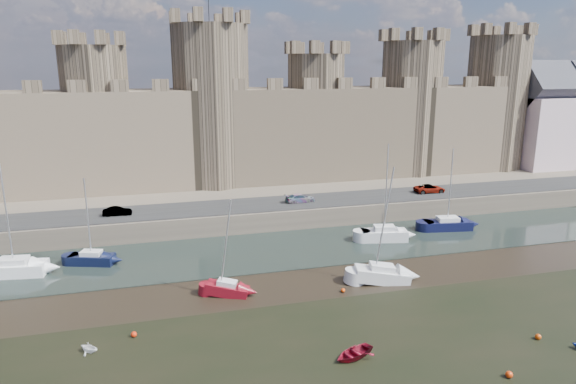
% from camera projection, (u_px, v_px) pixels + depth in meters
% --- Properties ---
extents(water_channel, '(160.00, 12.00, 0.08)m').
position_uv_depth(water_channel, '(224.00, 255.00, 55.65)').
color(water_channel, black).
rests_on(water_channel, ground).
extents(quay, '(160.00, 60.00, 2.50)m').
position_uv_depth(quay, '(195.00, 175.00, 89.07)').
color(quay, '#4C443A').
rests_on(quay, ground).
extents(road, '(160.00, 7.00, 0.10)m').
position_uv_depth(road, '(213.00, 208.00, 64.40)').
color(road, black).
rests_on(road, quay).
extents(castle, '(108.50, 11.00, 29.00)m').
position_uv_depth(castle, '(195.00, 123.00, 75.10)').
color(castle, '#42382B').
rests_on(castle, quay).
extents(car_1, '(3.38, 1.32, 1.10)m').
position_uv_depth(car_1, '(117.00, 211.00, 61.09)').
color(car_1, gray).
rests_on(car_1, quay).
extents(car_2, '(4.04, 1.94, 1.14)m').
position_uv_depth(car_2, '(300.00, 198.00, 66.92)').
color(car_2, gray).
rests_on(car_2, quay).
extents(car_3, '(4.43, 2.16, 1.21)m').
position_uv_depth(car_3, '(430.00, 189.00, 71.77)').
color(car_3, gray).
rests_on(car_3, quay).
extents(sailboat_0, '(6.23, 3.09, 11.18)m').
position_uv_depth(sailboat_0, '(14.00, 268.00, 50.09)').
color(sailboat_0, white).
rests_on(sailboat_0, ground).
extents(sailboat_1, '(4.85, 3.08, 9.08)m').
position_uv_depth(sailboat_1, '(92.00, 258.00, 52.85)').
color(sailboat_1, black).
rests_on(sailboat_1, ground).
extents(sailboat_2, '(5.59, 3.09, 11.39)m').
position_uv_depth(sailboat_2, '(384.00, 234.00, 59.81)').
color(sailboat_2, silver).
rests_on(sailboat_2, ground).
extents(sailboat_3, '(6.08, 3.11, 10.18)m').
position_uv_depth(sailboat_3, '(447.00, 224.00, 63.78)').
color(sailboat_3, black).
rests_on(sailboat_3, ground).
extents(sailboat_4, '(4.08, 2.77, 8.89)m').
position_uv_depth(sailboat_4, '(227.00, 288.00, 45.95)').
color(sailboat_4, maroon).
rests_on(sailboat_4, ground).
extents(sailboat_5, '(5.48, 3.05, 11.18)m').
position_uv_depth(sailboat_5, '(382.00, 274.00, 48.70)').
color(sailboat_5, silver).
rests_on(sailboat_5, ground).
extents(dinghy_3, '(1.90, 1.85, 0.76)m').
position_uv_depth(dinghy_3, '(89.00, 348.00, 36.94)').
color(dinghy_3, white).
rests_on(dinghy_3, ground).
extents(dinghy_4, '(3.50, 2.96, 0.62)m').
position_uv_depth(dinghy_4, '(353.00, 354.00, 36.25)').
color(dinghy_4, maroon).
rests_on(dinghy_4, ground).
extents(buoy_1, '(0.45, 0.45, 0.45)m').
position_uv_depth(buoy_1, '(134.00, 334.00, 39.05)').
color(buoy_1, red).
rests_on(buoy_1, ground).
extents(buoy_2, '(0.48, 0.48, 0.48)m').
position_uv_depth(buoy_2, '(509.00, 375.00, 34.01)').
color(buoy_2, red).
rests_on(buoy_2, ground).
extents(buoy_3, '(0.40, 0.40, 0.40)m').
position_uv_depth(buoy_3, '(343.00, 290.00, 46.61)').
color(buoy_3, '#D43B09').
rests_on(buoy_3, ground).
extents(buoy_5, '(0.45, 0.45, 0.45)m').
position_uv_depth(buoy_5, '(538.00, 337.00, 38.70)').
color(buoy_5, '#C03D08').
rests_on(buoy_5, ground).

